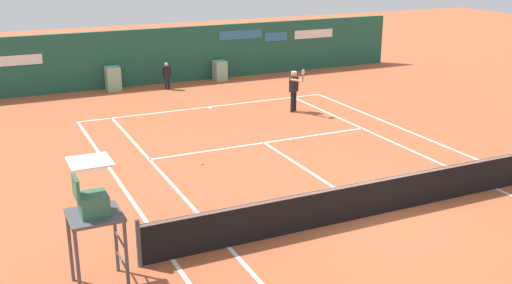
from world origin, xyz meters
name	(u,v)px	position (x,y,z in m)	size (l,w,h in m)	color
ground_plane	(363,206)	(0.00, 0.58, 0.00)	(80.00, 80.00, 0.01)	#B25633
tennis_net	(378,196)	(0.00, 0.00, 0.51)	(12.10, 0.10, 1.07)	#4C4C51
sponsor_back_wall	(168,56)	(-0.02, 16.97, 1.29)	(25.00, 1.02, 2.65)	#1E5642
umpire_chair	(93,208)	(-6.92, -0.43, 1.68)	(1.00, 1.00, 2.63)	#47474C
player_on_baseline	(294,88)	(2.85, 9.53, 1.00)	(0.49, 0.87, 1.87)	black
ball_kid_left_post	(167,74)	(-0.55, 15.58, 0.72)	(0.42, 0.17, 1.26)	black
tennis_ball_near_service_line	(293,141)	(0.93, 6.07, 0.03)	(0.07, 0.07, 0.07)	#CCE033
tennis_ball_mid_court	(202,164)	(-2.68, 5.26, 0.03)	(0.07, 0.07, 0.07)	#CCE033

